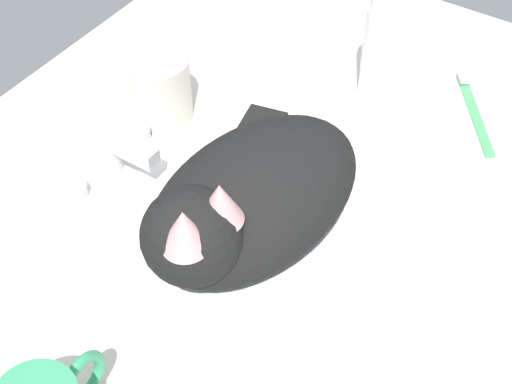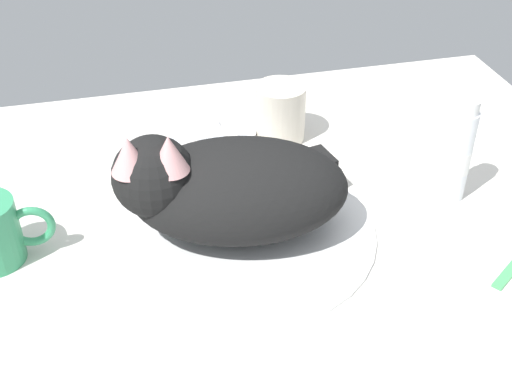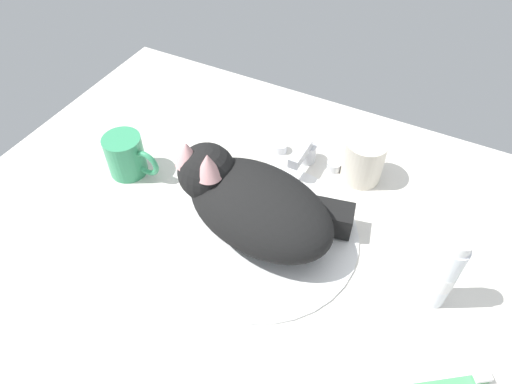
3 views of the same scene
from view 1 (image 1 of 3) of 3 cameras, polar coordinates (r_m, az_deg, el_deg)
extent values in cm
cube|color=silver|center=(85.43, -0.04, -4.14)|extent=(110.00, 82.50, 3.00)
cylinder|color=white|center=(83.96, -0.04, -3.30)|extent=(34.10, 34.10, 0.86)
cylinder|color=silver|center=(92.31, -10.92, 2.70)|extent=(3.60, 3.60, 3.88)
cube|color=silver|center=(88.33, -9.37, 3.20)|extent=(2.00, 7.43, 2.00)
cylinder|color=silver|center=(90.32, -13.18, 0.09)|extent=(2.80, 2.80, 1.80)
cylinder|color=silver|center=(95.98, -8.61, 4.25)|extent=(2.80, 2.80, 1.80)
ellipsoid|color=black|center=(79.31, -0.04, -0.37)|extent=(28.81, 20.60, 11.62)
sphere|color=black|center=(71.81, -4.76, -3.26)|extent=(11.31, 11.31, 9.73)
ellipsoid|color=white|center=(73.96, -3.58, -3.31)|extent=(7.18, 6.40, 5.35)
cone|color=#DB9E9E|center=(68.85, -2.67, -0.76)|extent=(5.09, 5.09, 4.38)
cone|color=#DB9E9E|center=(66.92, -5.33, -2.76)|extent=(5.09, 5.09, 4.38)
cube|color=black|center=(89.04, -0.25, 2.88)|extent=(12.00, 6.94, 4.67)
ellipsoid|color=white|center=(83.79, -6.03, -1.17)|extent=(6.15, 4.54, 4.20)
torus|color=#389966|center=(71.27, -12.69, -13.30)|extent=(5.57, 1.00, 5.57)
cylinder|color=silver|center=(96.93, -7.06, 7.59)|extent=(7.59, 7.59, 8.65)
cylinder|color=white|center=(99.55, 8.84, 10.06)|extent=(3.49, 3.49, 12.82)
cylinder|color=white|center=(99.93, 8.80, 9.76)|extent=(3.56, 3.56, 3.21)
cylinder|color=white|center=(95.49, 9.34, 13.60)|extent=(2.97, 2.97, 1.80)
cube|color=#4CB266|center=(102.40, 15.88, 5.56)|extent=(13.34, 9.91, 0.80)
cube|color=white|center=(106.81, 15.15, 8.21)|extent=(2.63, 2.45, 0.80)
camera|label=2|loc=(0.48, 73.84, -1.54)|focal=47.12mm
camera|label=3|loc=(0.69, 53.54, 30.15)|focal=32.08mm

